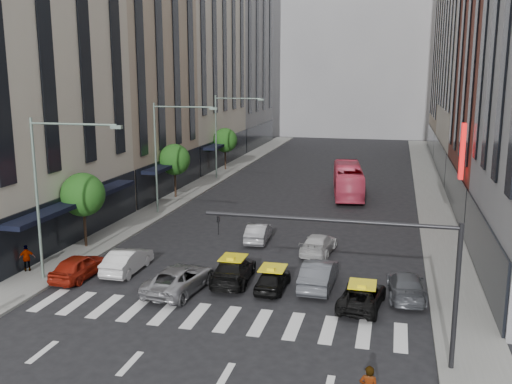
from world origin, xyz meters
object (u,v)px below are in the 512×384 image
Objects in this scene: car_white_front at (127,260)px; streetlamp_mid at (166,143)px; car_red at (79,266)px; taxi_left at (233,270)px; streetlamp_near at (51,178)px; pedestrian_far at (27,258)px; bus at (348,180)px; taxi_center at (273,279)px; streetlamp_far at (224,126)px.

streetlamp_mid is at bearing -77.45° from car_white_front.
car_white_front is (3.04, -13.58, -5.20)m from streetlamp_mid.
car_red is (0.84, -15.22, -5.21)m from streetlamp_mid.
taxi_left is (9.55, -13.69, -5.20)m from streetlamp_mid.
streetlamp_near is 5.61m from pedestrian_far.
taxi_left is 25.08m from bus.
car_white_front is 26.85m from bus.
streetlamp_mid reaches higher than taxi_center.
streetlamp_mid is at bearing -90.00° from streetlamp_far.
streetlamp_far is 30.19m from car_white_front.
car_red is at bearing 56.71° from bus.
streetlamp_far is 2.11× the size of car_white_front.
car_white_front is at bearing 59.37° from bus.
pedestrian_far is at bearing 163.00° from streetlamp_near.
streetlamp_near is 1.00× the size of streetlamp_far.
streetlamp_far is 5.77× the size of pedestrian_far.
streetlamp_mid reaches higher than taxi_left.
streetlamp_far reaches higher than pedestrian_far.
taxi_center is at bearing 7.87° from streetlamp_near.
streetlamp_far is 31.73m from pedestrian_far.
streetlamp_mid is 17.48m from taxi_left.
car_white_front is at bearing -3.47° from taxi_center.
streetlamp_near is 5.33m from car_red.
pedestrian_far is (-2.49, -31.24, -4.97)m from streetlamp_far.
streetlamp_near is 2.11× the size of car_white_front.
pedestrian_far is at bearing -94.55° from streetlamp_far.
car_white_front reaches higher than car_red.
car_red is 1.14× the size of taxi_center.
taxi_left is 3.10× the size of pedestrian_far.
streetlamp_near is 0.84× the size of bus.
bus is (10.72, 24.60, 0.78)m from car_white_front.
car_red is 3.34m from pedestrian_far.
streetlamp_mid is 14.86m from car_white_front.
streetlamp_far is at bearing 90.00° from streetlamp_near.
car_red is at bearing -86.83° from streetlamp_mid.
taxi_left is (8.70, 1.53, 0.00)m from car_red.
taxi_center is at bearing -68.52° from streetlamp_far.
streetlamp_far reaches higher than bus.
bus is at bearing -114.03° from car_red.
streetlamp_near is 11.11m from taxi_left.
taxi_center is 14.46m from pedestrian_far.
car_red is (0.84, 0.78, -5.21)m from streetlamp_near.
taxi_center is at bearing 149.75° from pedestrian_far.
pedestrian_far is at bearing 51.16° from bus.
streetlamp_mid is 16.11m from car_red.
streetlamp_far is 2.51× the size of taxi_center.
car_white_front is (3.04, -29.58, -5.20)m from streetlamp_far.
streetlamp_near is 16.00m from streetlamp_mid.
car_red is at bearing 42.62° from streetlamp_near.
taxi_center is (8.90, -0.77, -0.09)m from car_white_front.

